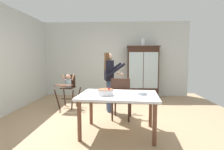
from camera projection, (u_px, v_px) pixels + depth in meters
The scene contains 10 objects.
ground_plane at pixel (112, 119), 4.16m from camera, with size 6.24×6.24×0.00m, color tan.
wall_back at pixel (115, 59), 6.65m from camera, with size 5.32×0.06×2.70m, color silver.
china_cabinet at pixel (143, 72), 6.38m from camera, with size 1.13×0.48×1.81m.
ceramic_vase at pixel (143, 43), 6.28m from camera, with size 0.13×0.13×0.27m.
high_chair_with_toddler at pixel (68, 85), 5.02m from camera, with size 0.65×0.74×0.95m.
adult_person at pixel (109, 75), 4.66m from camera, with size 0.58×0.57×1.53m.
dining_table at pixel (118, 99), 3.30m from camera, with size 1.50×1.09×0.74m.
birthday_cake at pixel (105, 92), 3.21m from camera, with size 0.28×0.28×0.19m.
serving_bowl at pixel (142, 93), 3.27m from camera, with size 0.18×0.18×0.06m, color #B2BCC6.
dining_chair_far_side at pixel (121, 96), 4.01m from camera, with size 0.50×0.50×0.96m.
Camera 1 is at (0.20, -4.04, 1.41)m, focal length 28.84 mm.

